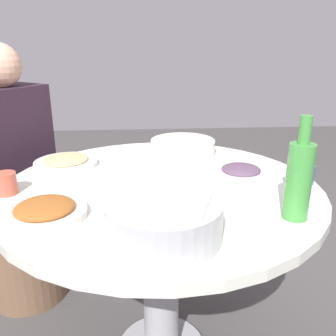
{
  "coord_description": "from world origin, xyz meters",
  "views": [
    {
      "loc": [
        1.17,
        -0.06,
        1.22
      ],
      "look_at": [
        0.0,
        0.03,
        0.81
      ],
      "focal_mm": 38.87,
      "sensor_mm": 36.0,
      "label": 1
    }
  ],
  "objects_px": {
    "green_bottle": "(299,179)",
    "diner_left": "(10,147)",
    "round_dining_table": "(161,222)",
    "dish_stirfry": "(45,211)",
    "stool_for_diner_left": "(26,254)",
    "dish_eggplant": "(241,172)",
    "dish_noodles": "(66,162)",
    "tea_cup_far": "(304,174)",
    "rice_bowl": "(164,219)",
    "soup_bowl": "(183,148)",
    "tea_cup_near": "(6,183)"
  },
  "relations": [
    {
      "from": "green_bottle",
      "to": "diner_left",
      "type": "distance_m",
      "value": 1.23
    },
    {
      "from": "round_dining_table",
      "to": "dish_stirfry",
      "type": "height_order",
      "value": "dish_stirfry"
    },
    {
      "from": "stool_for_diner_left",
      "to": "diner_left",
      "type": "xyz_separation_m",
      "value": [
        0.0,
        0.0,
        0.55
      ]
    },
    {
      "from": "dish_eggplant",
      "to": "green_bottle",
      "type": "bearing_deg",
      "value": 11.27
    },
    {
      "from": "dish_noodles",
      "to": "tea_cup_far",
      "type": "distance_m",
      "value": 0.9
    },
    {
      "from": "round_dining_table",
      "to": "tea_cup_far",
      "type": "bearing_deg",
      "value": 88.44
    },
    {
      "from": "round_dining_table",
      "to": "dish_stirfry",
      "type": "distance_m",
      "value": 0.44
    },
    {
      "from": "rice_bowl",
      "to": "green_bottle",
      "type": "bearing_deg",
      "value": 102.97
    },
    {
      "from": "dish_stirfry",
      "to": "diner_left",
      "type": "bearing_deg",
      "value": -154.43
    },
    {
      "from": "dish_noodles",
      "to": "dish_eggplant",
      "type": "bearing_deg",
      "value": 75.58
    },
    {
      "from": "soup_bowl",
      "to": "tea_cup_near",
      "type": "height_order",
      "value": "tea_cup_near"
    },
    {
      "from": "rice_bowl",
      "to": "soup_bowl",
      "type": "relative_size",
      "value": 1.05
    },
    {
      "from": "dish_eggplant",
      "to": "dish_stirfry",
      "type": "xyz_separation_m",
      "value": [
        0.28,
        -0.64,
        0.0
      ]
    },
    {
      "from": "dish_stirfry",
      "to": "tea_cup_far",
      "type": "relative_size",
      "value": 3.3
    },
    {
      "from": "dish_noodles",
      "to": "dish_eggplant",
      "type": "xyz_separation_m",
      "value": [
        0.17,
        0.66,
        0.0
      ]
    },
    {
      "from": "soup_bowl",
      "to": "tea_cup_far",
      "type": "bearing_deg",
      "value": 46.71
    },
    {
      "from": "soup_bowl",
      "to": "diner_left",
      "type": "height_order",
      "value": "diner_left"
    },
    {
      "from": "dish_eggplant",
      "to": "rice_bowl",
      "type": "bearing_deg",
      "value": -36.25
    },
    {
      "from": "dish_noodles",
      "to": "rice_bowl",
      "type": "bearing_deg",
      "value": 31.16
    },
    {
      "from": "dish_stirfry",
      "to": "diner_left",
      "type": "height_order",
      "value": "diner_left"
    },
    {
      "from": "dish_noodles",
      "to": "green_bottle",
      "type": "bearing_deg",
      "value": 55.4
    },
    {
      "from": "soup_bowl",
      "to": "diner_left",
      "type": "xyz_separation_m",
      "value": [
        -0.07,
        -0.76,
        -0.0
      ]
    },
    {
      "from": "dish_stirfry",
      "to": "green_bottle",
      "type": "xyz_separation_m",
      "value": [
        0.05,
        0.7,
        0.1
      ]
    },
    {
      "from": "rice_bowl",
      "to": "stool_for_diner_left",
      "type": "relative_size",
      "value": 0.64
    },
    {
      "from": "dish_noodles",
      "to": "diner_left",
      "type": "relative_size",
      "value": 0.33
    },
    {
      "from": "dish_stirfry",
      "to": "round_dining_table",
      "type": "bearing_deg",
      "value": 123.13
    },
    {
      "from": "tea_cup_near",
      "to": "diner_left",
      "type": "bearing_deg",
      "value": -162.99
    },
    {
      "from": "dish_noodles",
      "to": "dish_stirfry",
      "type": "relative_size",
      "value": 1.07
    },
    {
      "from": "dish_noodles",
      "to": "tea_cup_far",
      "type": "xyz_separation_m",
      "value": [
        0.25,
        0.87,
        0.02
      ]
    },
    {
      "from": "green_bottle",
      "to": "stool_for_diner_left",
      "type": "xyz_separation_m",
      "value": [
        -0.7,
        -1.01,
        -0.64
      ]
    },
    {
      "from": "soup_bowl",
      "to": "round_dining_table",
      "type": "bearing_deg",
      "value": -18.35
    },
    {
      "from": "soup_bowl",
      "to": "tea_cup_near",
      "type": "xyz_separation_m",
      "value": [
        0.39,
        -0.62,
        0.01
      ]
    },
    {
      "from": "soup_bowl",
      "to": "dish_stirfry",
      "type": "xyz_separation_m",
      "value": [
        0.57,
        -0.45,
        -0.01
      ]
    },
    {
      "from": "dish_stirfry",
      "to": "stool_for_diner_left",
      "type": "relative_size",
      "value": 0.51
    },
    {
      "from": "dish_noodles",
      "to": "tea_cup_near",
      "type": "xyz_separation_m",
      "value": [
        0.27,
        -0.14,
        0.02
      ]
    },
    {
      "from": "dish_noodles",
      "to": "green_bottle",
      "type": "relative_size",
      "value": 0.86
    },
    {
      "from": "soup_bowl",
      "to": "dish_stirfry",
      "type": "bearing_deg",
      "value": -38.45
    },
    {
      "from": "dish_stirfry",
      "to": "tea_cup_far",
      "type": "distance_m",
      "value": 0.87
    },
    {
      "from": "round_dining_table",
      "to": "tea_cup_far",
      "type": "height_order",
      "value": "tea_cup_far"
    },
    {
      "from": "tea_cup_far",
      "to": "diner_left",
      "type": "bearing_deg",
      "value": -110.88
    },
    {
      "from": "dish_stirfry",
      "to": "tea_cup_near",
      "type": "xyz_separation_m",
      "value": [
        -0.18,
        -0.17,
        0.02
      ]
    },
    {
      "from": "rice_bowl",
      "to": "tea_cup_near",
      "type": "xyz_separation_m",
      "value": [
        -0.32,
        -0.49,
        -0.02
      ]
    },
    {
      "from": "dish_eggplant",
      "to": "tea_cup_near",
      "type": "relative_size",
      "value": 2.73
    },
    {
      "from": "tea_cup_far",
      "to": "rice_bowl",
      "type": "bearing_deg",
      "value": -56.01
    },
    {
      "from": "round_dining_table",
      "to": "green_bottle",
      "type": "relative_size",
      "value": 3.78
    },
    {
      "from": "stool_for_diner_left",
      "to": "diner_left",
      "type": "bearing_deg",
      "value": 0.0
    },
    {
      "from": "rice_bowl",
      "to": "dish_noodles",
      "type": "xyz_separation_m",
      "value": [
        -0.59,
        -0.36,
        -0.04
      ]
    },
    {
      "from": "rice_bowl",
      "to": "soup_bowl",
      "type": "bearing_deg",
      "value": 170.04
    },
    {
      "from": "dish_noodles",
      "to": "tea_cup_near",
      "type": "height_order",
      "value": "tea_cup_near"
    },
    {
      "from": "round_dining_table",
      "to": "soup_bowl",
      "type": "relative_size",
      "value": 3.94
    }
  ]
}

